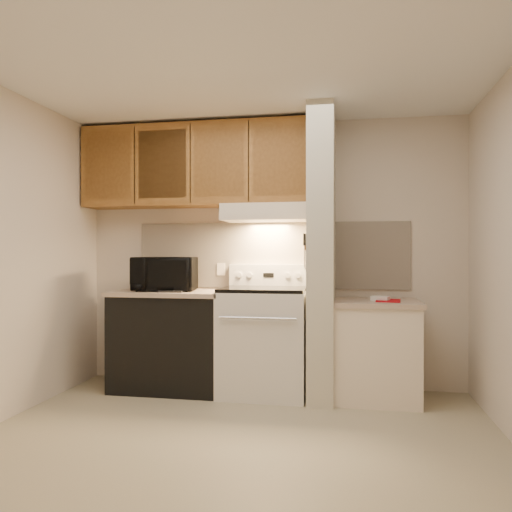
# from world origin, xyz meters

# --- Properties ---
(floor) EXTENTS (3.60, 3.60, 0.00)m
(floor) POSITION_xyz_m (0.00, 0.00, 0.00)
(floor) COLOR tan
(floor) RESTS_ON ground
(ceiling) EXTENTS (3.60, 3.60, 0.00)m
(ceiling) POSITION_xyz_m (0.00, 0.00, 2.50)
(ceiling) COLOR white
(ceiling) RESTS_ON wall_back
(wall_back) EXTENTS (3.60, 2.50, 0.02)m
(wall_back) POSITION_xyz_m (0.00, 1.50, 1.25)
(wall_back) COLOR beige
(wall_back) RESTS_ON floor
(backsplash) EXTENTS (2.60, 0.02, 0.63)m
(backsplash) POSITION_xyz_m (0.00, 1.49, 1.24)
(backsplash) COLOR white
(backsplash) RESTS_ON wall_back
(range_body) EXTENTS (0.76, 0.65, 0.92)m
(range_body) POSITION_xyz_m (0.00, 1.16, 0.46)
(range_body) COLOR silver
(range_body) RESTS_ON floor
(oven_window) EXTENTS (0.50, 0.01, 0.30)m
(oven_window) POSITION_xyz_m (0.00, 0.84, 0.50)
(oven_window) COLOR black
(oven_window) RESTS_ON range_body
(oven_handle) EXTENTS (0.65, 0.02, 0.02)m
(oven_handle) POSITION_xyz_m (0.00, 0.80, 0.72)
(oven_handle) COLOR silver
(oven_handle) RESTS_ON range_body
(cooktop) EXTENTS (0.74, 0.64, 0.03)m
(cooktop) POSITION_xyz_m (0.00, 1.16, 0.94)
(cooktop) COLOR black
(cooktop) RESTS_ON range_body
(range_backguard) EXTENTS (0.76, 0.08, 0.20)m
(range_backguard) POSITION_xyz_m (0.00, 1.44, 1.05)
(range_backguard) COLOR silver
(range_backguard) RESTS_ON range_body
(range_display) EXTENTS (0.10, 0.01, 0.04)m
(range_display) POSITION_xyz_m (0.00, 1.40, 1.05)
(range_display) COLOR black
(range_display) RESTS_ON range_backguard
(range_knob_left_outer) EXTENTS (0.05, 0.02, 0.05)m
(range_knob_left_outer) POSITION_xyz_m (-0.28, 1.40, 1.05)
(range_knob_left_outer) COLOR silver
(range_knob_left_outer) RESTS_ON range_backguard
(range_knob_left_inner) EXTENTS (0.05, 0.02, 0.05)m
(range_knob_left_inner) POSITION_xyz_m (-0.18, 1.40, 1.05)
(range_knob_left_inner) COLOR silver
(range_knob_left_inner) RESTS_ON range_backguard
(range_knob_right_inner) EXTENTS (0.05, 0.02, 0.05)m
(range_knob_right_inner) POSITION_xyz_m (0.18, 1.40, 1.05)
(range_knob_right_inner) COLOR silver
(range_knob_right_inner) RESTS_ON range_backguard
(range_knob_right_outer) EXTENTS (0.05, 0.02, 0.05)m
(range_knob_right_outer) POSITION_xyz_m (0.28, 1.40, 1.05)
(range_knob_right_outer) COLOR silver
(range_knob_right_outer) RESTS_ON range_backguard
(dishwasher_front) EXTENTS (1.00, 0.63, 0.87)m
(dishwasher_front) POSITION_xyz_m (-0.88, 1.17, 0.43)
(dishwasher_front) COLOR black
(dishwasher_front) RESTS_ON floor
(left_countertop) EXTENTS (1.04, 0.67, 0.04)m
(left_countertop) POSITION_xyz_m (-0.88, 1.17, 0.89)
(left_countertop) COLOR tan
(left_countertop) RESTS_ON dishwasher_front
(spoon_rest) EXTENTS (0.22, 0.08, 0.01)m
(spoon_rest) POSITION_xyz_m (-0.81, 0.97, 0.92)
(spoon_rest) COLOR black
(spoon_rest) RESTS_ON left_countertop
(teal_jar) EXTENTS (0.11, 0.11, 0.11)m
(teal_jar) POSITION_xyz_m (-1.23, 1.39, 0.96)
(teal_jar) COLOR #206B5A
(teal_jar) RESTS_ON left_countertop
(outlet) EXTENTS (0.08, 0.01, 0.12)m
(outlet) POSITION_xyz_m (-0.48, 1.48, 1.10)
(outlet) COLOR #F2E1C9
(outlet) RESTS_ON backsplash
(microwave) EXTENTS (0.61, 0.46, 0.31)m
(microwave) POSITION_xyz_m (-0.93, 1.15, 1.06)
(microwave) COLOR black
(microwave) RESTS_ON left_countertop
(partition_pillar) EXTENTS (0.22, 0.70, 2.50)m
(partition_pillar) POSITION_xyz_m (0.51, 1.15, 1.25)
(partition_pillar) COLOR beige
(partition_pillar) RESTS_ON floor
(pillar_trim) EXTENTS (0.01, 0.70, 0.04)m
(pillar_trim) POSITION_xyz_m (0.39, 1.15, 1.30)
(pillar_trim) COLOR #96622C
(pillar_trim) RESTS_ON partition_pillar
(knife_strip) EXTENTS (0.02, 0.42, 0.04)m
(knife_strip) POSITION_xyz_m (0.39, 1.10, 1.32)
(knife_strip) COLOR black
(knife_strip) RESTS_ON partition_pillar
(knife_blade_a) EXTENTS (0.01, 0.03, 0.16)m
(knife_blade_a) POSITION_xyz_m (0.38, 0.94, 1.22)
(knife_blade_a) COLOR silver
(knife_blade_a) RESTS_ON knife_strip
(knife_handle_a) EXTENTS (0.02, 0.02, 0.10)m
(knife_handle_a) POSITION_xyz_m (0.38, 0.93, 1.37)
(knife_handle_a) COLOR black
(knife_handle_a) RESTS_ON knife_strip
(knife_blade_b) EXTENTS (0.01, 0.04, 0.18)m
(knife_blade_b) POSITION_xyz_m (0.38, 1.02, 1.21)
(knife_blade_b) COLOR silver
(knife_blade_b) RESTS_ON knife_strip
(knife_handle_b) EXTENTS (0.02, 0.02, 0.10)m
(knife_handle_b) POSITION_xyz_m (0.38, 1.03, 1.37)
(knife_handle_b) COLOR black
(knife_handle_b) RESTS_ON knife_strip
(knife_blade_c) EXTENTS (0.01, 0.04, 0.20)m
(knife_blade_c) POSITION_xyz_m (0.38, 1.10, 1.20)
(knife_blade_c) COLOR silver
(knife_blade_c) RESTS_ON knife_strip
(knife_handle_c) EXTENTS (0.02, 0.02, 0.10)m
(knife_handle_c) POSITION_xyz_m (0.38, 1.10, 1.37)
(knife_handle_c) COLOR black
(knife_handle_c) RESTS_ON knife_strip
(knife_blade_d) EXTENTS (0.01, 0.04, 0.16)m
(knife_blade_d) POSITION_xyz_m (0.38, 1.18, 1.22)
(knife_blade_d) COLOR silver
(knife_blade_d) RESTS_ON knife_strip
(knife_handle_d) EXTENTS (0.02, 0.02, 0.10)m
(knife_handle_d) POSITION_xyz_m (0.38, 1.18, 1.37)
(knife_handle_d) COLOR black
(knife_handle_d) RESTS_ON knife_strip
(knife_blade_e) EXTENTS (0.01, 0.04, 0.18)m
(knife_blade_e) POSITION_xyz_m (0.38, 1.27, 1.21)
(knife_blade_e) COLOR silver
(knife_blade_e) RESTS_ON knife_strip
(knife_handle_e) EXTENTS (0.02, 0.02, 0.10)m
(knife_handle_e) POSITION_xyz_m (0.38, 1.25, 1.37)
(knife_handle_e) COLOR black
(knife_handle_e) RESTS_ON knife_strip
(oven_mitt) EXTENTS (0.03, 0.10, 0.24)m
(oven_mitt) POSITION_xyz_m (0.38, 1.32, 1.19)
(oven_mitt) COLOR slate
(oven_mitt) RESTS_ON partition_pillar
(right_cab_base) EXTENTS (0.70, 0.60, 0.81)m
(right_cab_base) POSITION_xyz_m (0.97, 1.15, 0.40)
(right_cab_base) COLOR #F2E1C9
(right_cab_base) RESTS_ON floor
(right_countertop) EXTENTS (0.74, 0.64, 0.04)m
(right_countertop) POSITION_xyz_m (0.97, 1.15, 0.83)
(right_countertop) COLOR tan
(right_countertop) RESTS_ON right_cab_base
(red_folder) EXTENTS (0.22, 0.29, 0.01)m
(red_folder) POSITION_xyz_m (1.07, 1.11, 0.85)
(red_folder) COLOR #AA070F
(red_folder) RESTS_ON right_countertop
(white_box) EXTENTS (0.17, 0.14, 0.04)m
(white_box) POSITION_xyz_m (1.01, 1.14, 0.87)
(white_box) COLOR white
(white_box) RESTS_ON right_countertop
(range_hood) EXTENTS (0.78, 0.44, 0.15)m
(range_hood) POSITION_xyz_m (0.00, 1.28, 1.62)
(range_hood) COLOR #F2E1C9
(range_hood) RESTS_ON upper_cabinets
(hood_lip) EXTENTS (0.78, 0.04, 0.06)m
(hood_lip) POSITION_xyz_m (0.00, 1.07, 1.58)
(hood_lip) COLOR #F2E1C9
(hood_lip) RESTS_ON range_hood
(upper_cabinets) EXTENTS (2.18, 0.33, 0.77)m
(upper_cabinets) POSITION_xyz_m (-0.69, 1.32, 2.08)
(upper_cabinets) COLOR #96622C
(upper_cabinets) RESTS_ON wall_back
(cab_door_a) EXTENTS (0.46, 0.01, 0.63)m
(cab_door_a) POSITION_xyz_m (-1.51, 1.17, 2.08)
(cab_door_a) COLOR #96622C
(cab_door_a) RESTS_ON upper_cabinets
(cab_gap_a) EXTENTS (0.01, 0.01, 0.73)m
(cab_gap_a) POSITION_xyz_m (-1.23, 1.16, 2.08)
(cab_gap_a) COLOR black
(cab_gap_a) RESTS_ON upper_cabinets
(cab_door_b) EXTENTS (0.46, 0.01, 0.63)m
(cab_door_b) POSITION_xyz_m (-0.96, 1.17, 2.08)
(cab_door_b) COLOR #96622C
(cab_door_b) RESTS_ON upper_cabinets
(cab_gap_b) EXTENTS (0.01, 0.01, 0.73)m
(cab_gap_b) POSITION_xyz_m (-0.69, 1.16, 2.08)
(cab_gap_b) COLOR black
(cab_gap_b) RESTS_ON upper_cabinets
(cab_door_c) EXTENTS (0.46, 0.01, 0.63)m
(cab_door_c) POSITION_xyz_m (-0.42, 1.17, 2.08)
(cab_door_c) COLOR #96622C
(cab_door_c) RESTS_ON upper_cabinets
(cab_gap_c) EXTENTS (0.01, 0.01, 0.73)m
(cab_gap_c) POSITION_xyz_m (-0.14, 1.16, 2.08)
(cab_gap_c) COLOR black
(cab_gap_c) RESTS_ON upper_cabinets
(cab_door_d) EXTENTS (0.46, 0.01, 0.63)m
(cab_door_d) POSITION_xyz_m (0.13, 1.17, 2.08)
(cab_door_d) COLOR #96622C
(cab_door_d) RESTS_ON upper_cabinets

